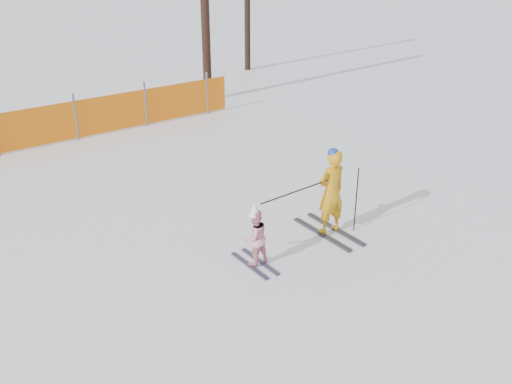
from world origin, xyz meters
The scene contains 4 objects.
ground centered at (0.00, 0.00, 0.00)m, with size 120.00×120.00×0.00m, color white.
adult centered at (1.30, 0.02, 0.82)m, with size 0.59×1.49×1.66m.
child centered at (-0.44, -0.07, 0.53)m, with size 0.48×1.00×1.16m.
ski_poles centered at (1.03, -0.09, 0.87)m, with size 2.08×0.22×1.25m.
Camera 1 is at (-5.17, -6.65, 5.11)m, focal length 40.00 mm.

